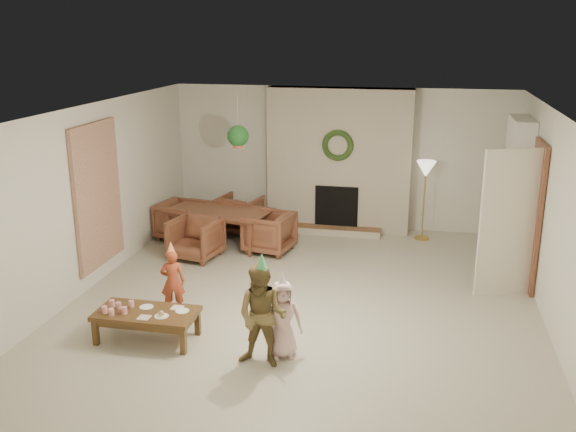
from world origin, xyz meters
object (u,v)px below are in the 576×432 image
(child_plaid, at_px, (262,316))
(child_pink, at_px, (282,319))
(dining_chair_right, at_px, (269,232))
(child_red, at_px, (173,282))
(coffee_table_top, at_px, (146,313))
(dining_chair_far, at_px, (239,214))
(dining_chair_near, at_px, (195,238))
(dining_table, at_px, (219,227))
(dining_chair_left, at_px, (181,220))

(child_plaid, distance_m, child_pink, 0.31)
(dining_chair_right, height_order, child_red, child_red)
(coffee_table_top, bearing_deg, dining_chair_far, 91.18)
(dining_chair_near, xyz_separation_m, coffee_table_top, (0.39, -2.70, 0.00))
(dining_chair_far, relative_size, coffee_table_top, 0.62)
(dining_chair_near, xyz_separation_m, child_plaid, (1.83, -2.98, 0.24))
(dining_chair_near, distance_m, dining_chair_far, 1.47)
(dining_table, distance_m, child_plaid, 4.07)
(dining_chair_right, height_order, coffee_table_top, dining_chair_right)
(child_red, bearing_deg, coffee_table_top, 71.60)
(dining_chair_far, xyz_separation_m, child_pink, (1.70, -4.19, 0.11))
(dining_chair_left, height_order, child_pink, child_pink)
(dining_chair_right, relative_size, coffee_table_top, 0.62)
(dining_chair_left, xyz_separation_m, coffee_table_top, (0.96, -3.57, 0.00))
(child_red, bearing_deg, child_pink, 136.14)
(dining_chair_near, bearing_deg, child_plaid, -46.88)
(dining_chair_left, xyz_separation_m, child_pink, (2.57, -3.62, 0.11))
(dining_chair_near, height_order, dining_chair_far, same)
(dining_chair_near, xyz_separation_m, child_red, (0.41, -1.94, 0.09))
(dining_chair_far, bearing_deg, coffee_table_top, 102.82)
(child_plaid, height_order, child_pink, child_plaid)
(dining_chair_left, relative_size, coffee_table_top, 0.62)
(dining_chair_far, height_order, dining_chair_right, same)
(dining_chair_near, bearing_deg, coffee_table_top, -70.30)
(child_red, bearing_deg, dining_chair_right, -121.45)
(dining_chair_near, height_order, dining_chair_right, same)
(child_plaid, bearing_deg, dining_chair_far, 113.73)
(dining_table, xyz_separation_m, dining_chair_left, (-0.72, 0.15, 0.03))
(child_red, bearing_deg, dining_table, -101.36)
(dining_chair_right, relative_size, child_plaid, 0.63)
(coffee_table_top, bearing_deg, dining_chair_near, 98.06)
(dining_chair_left, height_order, dining_chair_right, same)
(child_plaid, bearing_deg, child_pink, 58.52)
(dining_table, bearing_deg, child_red, -72.90)
(child_pink, bearing_deg, dining_chair_right, 84.94)
(dining_chair_far, distance_m, child_pink, 4.53)
(dining_table, xyz_separation_m, child_plaid, (1.68, -3.70, 0.27))
(dining_chair_far, distance_m, coffee_table_top, 4.15)
(dining_chair_near, bearing_deg, dining_chair_far, 90.00)
(dining_chair_left, xyz_separation_m, child_plaid, (2.41, -3.85, 0.24))
(dining_chair_far, xyz_separation_m, dining_chair_left, (-0.87, -0.57, 0.00))
(child_plaid, bearing_deg, dining_chair_left, 126.59)
(dining_chair_left, bearing_deg, dining_chair_far, -45.00)
(dining_chair_near, height_order, dining_chair_left, same)
(dining_table, bearing_deg, dining_chair_left, 180.00)
(dining_chair_far, xyz_separation_m, coffee_table_top, (0.09, -4.15, 0.00))
(dining_chair_left, bearing_deg, child_plaid, -136.45)
(coffee_table_top, bearing_deg, dining_table, 93.91)
(dining_table, height_order, dining_chair_far, dining_chair_far)
(child_pink, bearing_deg, child_plaid, -147.17)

